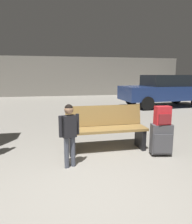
{
  "coord_description": "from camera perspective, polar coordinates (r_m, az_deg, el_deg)",
  "views": [
    {
      "loc": [
        -0.43,
        -2.24,
        1.5
      ],
      "look_at": [
        0.26,
        1.3,
        0.85
      ],
      "focal_mm": 32.72,
      "sensor_mm": 36.0,
      "label": 1
    }
  ],
  "objects": [
    {
      "name": "bench",
      "position": [
        4.15,
        2.8,
        -4.56
      ],
      "size": [
        1.61,
        0.55,
        0.89
      ],
      "color": "#9E7A42",
      "rests_on": "ground_plane"
    },
    {
      "name": "parked_car_side",
      "position": [
        10.38,
        18.6,
        5.89
      ],
      "size": [
        4.2,
        2.0,
        1.51
      ],
      "color": "navy",
      "rests_on": "ground_plane"
    },
    {
      "name": "ground_plane",
      "position": [
        6.44,
        -6.94,
        -3.75
      ],
      "size": [
        18.0,
        18.0,
        0.1
      ],
      "primitive_type": "cube",
      "color": "gray"
    },
    {
      "name": "backpack_bright",
      "position": [
        3.94,
        18.13,
        -0.97
      ],
      "size": [
        0.29,
        0.2,
        0.34
      ],
      "color": "red",
      "rests_on": "suitcase"
    },
    {
      "name": "suitcase",
      "position": [
        4.05,
        17.76,
        -7.23
      ],
      "size": [
        0.41,
        0.28,
        0.6
      ],
      "color": "#4C4C51",
      "rests_on": "ground_plane"
    },
    {
      "name": "child",
      "position": [
        3.32,
        -7.51,
        -4.75
      ],
      "size": [
        0.34,
        0.2,
        1.05
      ],
      "color": "#4C5160",
      "rests_on": "ground_plane"
    },
    {
      "name": "garage_back_wall",
      "position": [
        15.1,
        -9.6,
        9.75
      ],
      "size": [
        18.0,
        0.12,
        2.8
      ],
      "primitive_type": "cube",
      "color": "gray",
      "rests_on": "ground_plane"
    }
  ]
}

